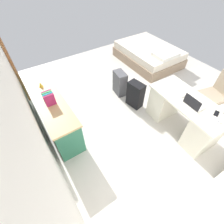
% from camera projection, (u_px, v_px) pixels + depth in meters
% --- Properties ---
extents(ground_plane, '(5.66, 5.66, 0.00)m').
position_uv_depth(ground_plane, '(136.00, 97.00, 4.04)').
color(ground_plane, beige).
extents(wall_back, '(4.66, 0.10, 2.81)m').
position_uv_depth(wall_back, '(12.00, 83.00, 2.13)').
color(wall_back, silver).
rests_on(wall_back, ground_plane).
extents(door_wooden, '(0.88, 0.05, 2.04)m').
position_uv_depth(door_wooden, '(7.00, 54.00, 3.45)').
color(door_wooden, brown).
rests_on(door_wooden, ground_plane).
extents(desk, '(1.47, 0.74, 0.75)m').
position_uv_depth(desk, '(183.00, 114.00, 3.11)').
color(desk, silver).
rests_on(desk, ground_plane).
extents(office_chair, '(0.56, 0.56, 0.94)m').
position_uv_depth(office_chair, '(214.00, 97.00, 3.41)').
color(office_chair, black).
rests_on(office_chair, ground_plane).
extents(credenza, '(1.80, 0.48, 0.75)m').
position_uv_depth(credenza, '(54.00, 112.00, 3.17)').
color(credenza, '#28664C').
rests_on(credenza, ground_plane).
extents(bed, '(1.91, 1.42, 0.58)m').
position_uv_depth(bed, '(148.00, 54.00, 5.02)').
color(bed, gray).
rests_on(bed, ground_plane).
extents(suitcase_black, '(0.39, 0.28, 0.61)m').
position_uv_depth(suitcase_black, '(135.00, 95.00, 3.63)').
color(suitcase_black, black).
rests_on(suitcase_black, ground_plane).
extents(suitcase_spare_grey, '(0.39, 0.27, 0.60)m').
position_uv_depth(suitcase_spare_grey, '(120.00, 83.00, 3.93)').
color(suitcase_spare_grey, '#4C4C51').
rests_on(suitcase_spare_grey, ground_plane).
extents(laptop, '(0.32, 0.24, 0.21)m').
position_uv_depth(laptop, '(193.00, 104.00, 2.72)').
color(laptop, silver).
rests_on(laptop, desk).
extents(computer_mouse, '(0.07, 0.10, 0.03)m').
position_uv_depth(computer_mouse, '(183.00, 96.00, 2.91)').
color(computer_mouse, white).
rests_on(computer_mouse, desk).
extents(cell_phone_near_laptop, '(0.11, 0.15, 0.01)m').
position_uv_depth(cell_phone_near_laptop, '(216.00, 113.00, 2.63)').
color(cell_phone_near_laptop, black).
rests_on(cell_phone_near_laptop, desk).
extents(desk_lamp, '(0.16, 0.11, 0.34)m').
position_uv_depth(desk_lamp, '(223.00, 108.00, 2.36)').
color(desk_lamp, silver).
rests_on(desk_lamp, desk).
extents(book_row, '(0.15, 0.17, 0.24)m').
position_uv_depth(book_row, '(49.00, 98.00, 2.73)').
color(book_row, '#A22354').
rests_on(book_row, credenza).
extents(figurine_small, '(0.08, 0.08, 0.11)m').
position_uv_depth(figurine_small, '(41.00, 85.00, 3.08)').
color(figurine_small, gold).
rests_on(figurine_small, credenza).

